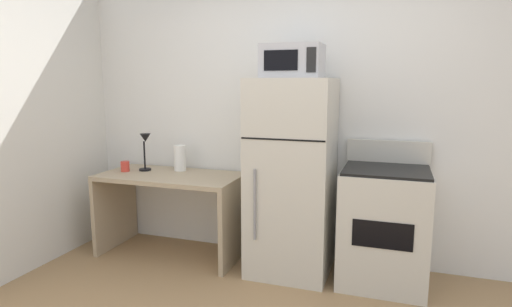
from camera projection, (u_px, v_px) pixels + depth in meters
The scene contains 8 objects.
wall_back_white at pixel (312, 113), 3.69m from camera, with size 5.00×0.10×2.60m, color white.
desk at pixel (171, 198), 3.83m from camera, with size 1.28×0.64×0.75m.
desk_lamp at pixel (145, 146), 3.90m from camera, with size 0.14×0.12×0.35m.
coffee_mug at pixel (125, 166), 3.91m from camera, with size 0.08×0.08×0.10m, color #D83F33.
paper_towel_roll at pixel (180, 158), 3.94m from camera, with size 0.11×0.11×0.24m, color white.
refrigerator at pixel (292, 177), 3.44m from camera, with size 0.65×0.65×1.60m.
microwave at pixel (293, 61), 3.27m from camera, with size 0.46×0.35×0.26m.
oven_range at pixel (384, 225), 3.28m from camera, with size 0.66×0.61×1.10m.
Camera 1 is at (0.71, -1.96, 1.56)m, focal length 29.51 mm.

